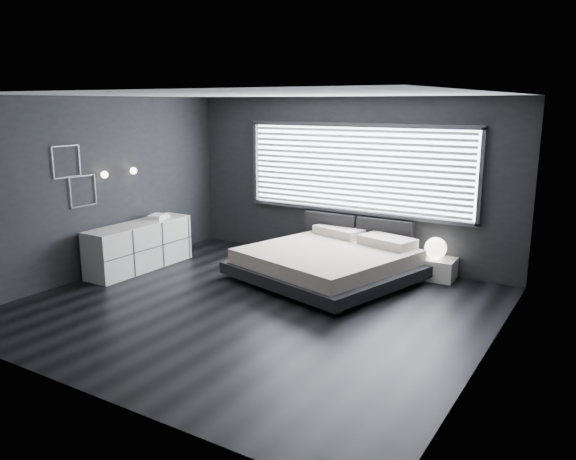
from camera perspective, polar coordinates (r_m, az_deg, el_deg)
The scene contains 12 objects.
room at distance 7.32m, azimuth -3.50°, elevation 2.56°, with size 6.04×6.00×2.80m.
window at distance 9.51m, azimuth 6.91°, elevation 6.15°, with size 4.14×0.09×1.52m.
headboard at distance 9.60m, azimuth 7.01°, elevation -0.09°, with size 1.96×0.16×0.52m.
sconce_near at distance 9.27m, azimuth -18.15°, elevation 5.37°, with size 0.18×0.11×0.11m.
sconce_far at distance 9.66m, azimuth -15.44°, elevation 5.83°, with size 0.18×0.11×0.11m.
wall_art_upper at distance 8.94m, azimuth -21.58°, elevation 6.47°, with size 0.01×0.48×0.48m.
wall_art_lower at distance 9.15m, azimuth -20.10°, elevation 3.74°, with size 0.01×0.48×0.48m.
bed at distance 8.76m, azimuth 4.16°, elevation -3.17°, with size 2.95×2.88×0.63m.
nightstand at distance 9.09m, azimuth 14.85°, elevation -3.81°, with size 0.56×0.47×0.33m, color silver.
orb_lamp at distance 9.00m, azimuth 14.77°, elevation -1.78°, with size 0.34×0.34×0.34m, color white.
dresser at distance 9.59m, azimuth -14.83°, elevation -1.59°, with size 0.55×1.93×0.77m.
book_stack at distance 9.82m, azimuth -13.09°, elevation 1.35°, with size 0.34×0.40×0.07m.
Camera 1 is at (4.15, -5.89, 2.70)m, focal length 35.00 mm.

